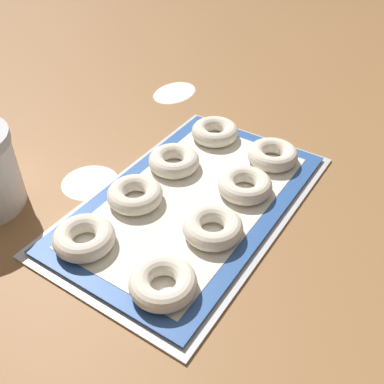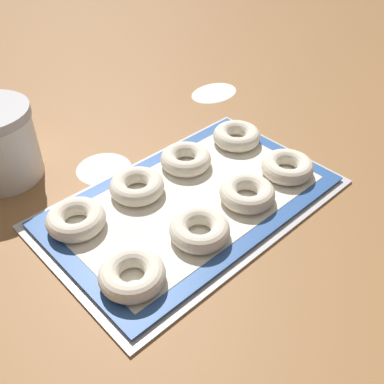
# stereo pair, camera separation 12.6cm
# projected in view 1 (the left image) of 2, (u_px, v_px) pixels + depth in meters

# --- Properties ---
(ground_plane) EXTENTS (2.80, 2.80, 0.00)m
(ground_plane) POSITION_uv_depth(u_px,v_px,m) (204.00, 206.00, 0.71)
(ground_plane) COLOR olive
(baking_tray) EXTENTS (0.47, 0.29, 0.01)m
(baking_tray) POSITION_uv_depth(u_px,v_px,m) (192.00, 202.00, 0.71)
(baking_tray) COLOR silver
(baking_tray) RESTS_ON ground_plane
(baking_mat) EXTENTS (0.44, 0.27, 0.00)m
(baking_mat) POSITION_uv_depth(u_px,v_px,m) (192.00, 200.00, 0.71)
(baking_mat) COLOR #2D569E
(baking_mat) RESTS_ON baking_tray
(bagel_front_far_left) EXTENTS (0.09, 0.09, 0.03)m
(bagel_front_far_left) POSITION_uv_depth(u_px,v_px,m) (163.00, 283.00, 0.56)
(bagel_front_far_left) COLOR silver
(bagel_front_far_left) RESTS_ON baking_mat
(bagel_front_mid_left) EXTENTS (0.09, 0.09, 0.03)m
(bagel_front_mid_left) POSITION_uv_depth(u_px,v_px,m) (213.00, 227.00, 0.64)
(bagel_front_mid_left) COLOR silver
(bagel_front_mid_left) RESTS_ON baking_mat
(bagel_front_mid_right) EXTENTS (0.09, 0.09, 0.03)m
(bagel_front_mid_right) POSITION_uv_depth(u_px,v_px,m) (245.00, 185.00, 0.71)
(bagel_front_mid_right) COLOR silver
(bagel_front_mid_right) RESTS_ON baking_mat
(bagel_front_far_right) EXTENTS (0.09, 0.09, 0.03)m
(bagel_front_far_right) POSITION_uv_depth(u_px,v_px,m) (273.00, 155.00, 0.78)
(bagel_front_far_right) COLOR silver
(bagel_front_far_right) RESTS_ON baking_mat
(bagel_back_far_left) EXTENTS (0.09, 0.09, 0.03)m
(bagel_back_far_left) POSITION_uv_depth(u_px,v_px,m) (84.00, 238.00, 0.62)
(bagel_back_far_left) COLOR silver
(bagel_back_far_left) RESTS_ON baking_mat
(bagel_back_mid_left) EXTENTS (0.09, 0.09, 0.03)m
(bagel_back_mid_left) POSITION_uv_depth(u_px,v_px,m) (135.00, 194.00, 0.70)
(bagel_back_mid_left) COLOR silver
(bagel_back_mid_left) RESTS_ON baking_mat
(bagel_back_mid_right) EXTENTS (0.09, 0.09, 0.03)m
(bagel_back_mid_right) POSITION_uv_depth(u_px,v_px,m) (174.00, 161.00, 0.76)
(bagel_back_mid_right) COLOR silver
(bagel_back_mid_right) RESTS_ON baking_mat
(bagel_back_far_right) EXTENTS (0.09, 0.09, 0.03)m
(bagel_back_far_right) POSITION_uv_depth(u_px,v_px,m) (215.00, 132.00, 0.84)
(bagel_back_far_right) COLOR silver
(bagel_back_far_right) RESTS_ON baking_mat
(flour_patch_near) EXTENTS (0.10, 0.10, 0.00)m
(flour_patch_near) POSITION_uv_depth(u_px,v_px,m) (90.00, 182.00, 0.76)
(flour_patch_near) COLOR white
(flour_patch_near) RESTS_ON ground_plane
(flour_patch_far) EXTENTS (0.11, 0.08, 0.00)m
(flour_patch_far) POSITION_uv_depth(u_px,v_px,m) (174.00, 92.00, 1.01)
(flour_patch_far) COLOR white
(flour_patch_far) RESTS_ON ground_plane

